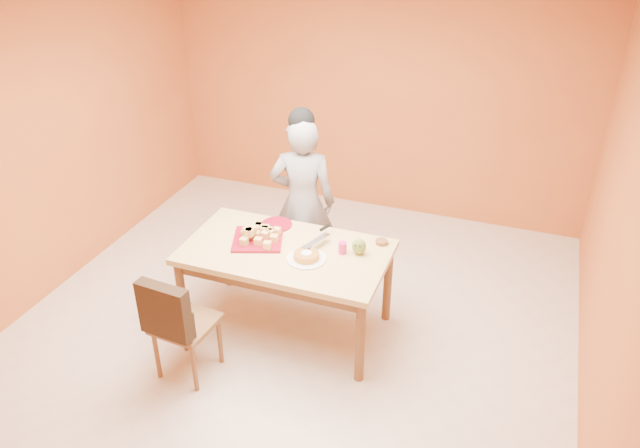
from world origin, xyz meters
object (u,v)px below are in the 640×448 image
(red_dinner_plate, at_px, (277,224))
(checker_tin, at_px, (382,242))
(pastry_platter, at_px, (258,239))
(egg_ornament, at_px, (359,246))
(dining_chair, at_px, (184,322))
(magenta_glass, at_px, (342,248))
(sponge_cake, at_px, (306,256))
(person, at_px, (303,203))
(dining_table, at_px, (286,260))

(red_dinner_plate, height_order, checker_tin, checker_tin)
(pastry_platter, bearing_deg, egg_ornament, 6.06)
(dining_chair, xyz_separation_m, egg_ornament, (1.05, 0.89, 0.36))
(magenta_glass, bearing_deg, pastry_platter, -175.19)
(pastry_platter, xyz_separation_m, sponge_cake, (0.47, -0.12, 0.02))
(person, height_order, magenta_glass, person)
(dining_chair, distance_m, egg_ornament, 1.42)
(sponge_cake, height_order, egg_ornament, egg_ornament)
(sponge_cake, bearing_deg, checker_tin, 41.48)
(magenta_glass, bearing_deg, red_dinner_plate, 161.33)
(person, height_order, pastry_platter, person)
(dining_table, distance_m, red_dinner_plate, 0.41)
(dining_chair, xyz_separation_m, person, (0.36, 1.47, 0.32))
(dining_chair, distance_m, pastry_platter, 0.89)
(sponge_cake, bearing_deg, magenta_glass, 38.69)
(dining_chair, xyz_separation_m, pastry_platter, (0.24, 0.80, 0.30))
(dining_table, xyz_separation_m, pastry_platter, (-0.26, 0.05, 0.11))
(dining_table, height_order, magenta_glass, magenta_glass)
(dining_table, xyz_separation_m, person, (-0.14, 0.72, 0.12))
(magenta_glass, distance_m, checker_tin, 0.35)
(sponge_cake, bearing_deg, egg_ornament, 30.91)
(dining_chair, height_order, magenta_glass, dining_chair)
(dining_chair, height_order, egg_ornament, dining_chair)
(dining_table, xyz_separation_m, red_dinner_plate, (-0.22, 0.33, 0.10))
(person, relative_size, egg_ornament, 11.49)
(pastry_platter, height_order, sponge_cake, sponge_cake)
(dining_table, bearing_deg, egg_ornament, 13.62)
(red_dinner_plate, distance_m, magenta_glass, 0.69)
(person, distance_m, magenta_glass, 0.84)
(egg_ornament, xyz_separation_m, checker_tin, (0.12, 0.21, -0.05))
(dining_table, bearing_deg, checker_tin, 26.88)
(magenta_glass, relative_size, checker_tin, 0.95)
(egg_ornament, height_order, checker_tin, egg_ornament)
(dining_chair, distance_m, person, 1.55)
(dining_chair, bearing_deg, person, 81.29)
(person, distance_m, egg_ornament, 0.91)
(dining_table, height_order, dining_chair, dining_chair)
(dining_chair, distance_m, sponge_cake, 1.03)
(sponge_cake, height_order, checker_tin, sponge_cake)
(red_dinner_plate, distance_m, checker_tin, 0.90)
(magenta_glass, bearing_deg, sponge_cake, -141.31)
(egg_ornament, xyz_separation_m, magenta_glass, (-0.12, -0.03, -0.02))
(egg_ornament, bearing_deg, red_dinner_plate, 162.59)
(dining_table, distance_m, checker_tin, 0.77)
(egg_ornament, distance_m, checker_tin, 0.25)
(red_dinner_plate, distance_m, egg_ornament, 0.80)
(sponge_cake, distance_m, checker_tin, 0.63)
(pastry_platter, bearing_deg, dining_chair, -106.47)
(checker_tin, bearing_deg, person, 155.30)
(red_dinner_plate, relative_size, magenta_glass, 2.75)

